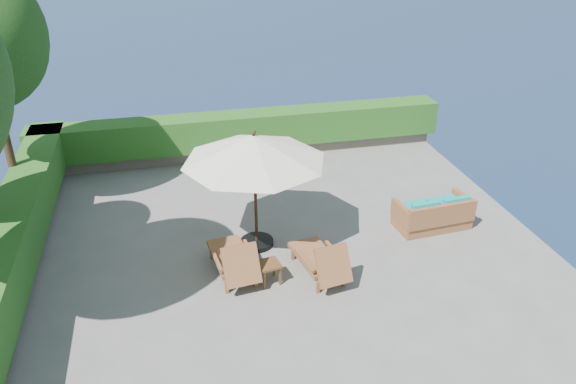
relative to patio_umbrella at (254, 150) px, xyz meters
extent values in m
plane|color=gray|center=(0.51, -0.46, -2.38)|extent=(12.00, 12.00, 0.00)
cube|color=#504940|center=(0.51, -0.46, -3.93)|extent=(12.00, 12.00, 3.00)
plane|color=#19294E|center=(0.51, -0.46, -5.38)|extent=(600.00, 600.00, 0.00)
cube|color=#6B6255|center=(0.51, 5.14, -2.20)|extent=(12.00, 0.60, 0.36)
cube|color=#6B6255|center=(-5.09, -0.46, -2.20)|extent=(0.60, 12.00, 0.36)
cube|color=#1A4915|center=(0.51, 5.14, -1.53)|extent=(12.40, 0.90, 1.00)
cube|color=#1A4915|center=(-5.09, -0.46, -1.53)|extent=(0.90, 12.40, 1.00)
cylinder|color=#452D1A|center=(-5.49, 2.74, -0.04)|extent=(0.20, 0.20, 4.68)
cylinder|color=black|center=(0.00, 0.00, -2.32)|extent=(0.81, 0.81, 0.12)
cylinder|color=#311B11|center=(0.00, 0.00, -1.02)|extent=(0.07, 0.07, 2.71)
cone|color=beige|center=(0.00, 0.00, 0.03)|extent=(3.35, 3.35, 0.60)
sphere|color=#311B11|center=(0.00, 0.00, 0.39)|extent=(0.10, 0.10, 0.10)
cube|color=brown|center=(-0.91, -1.63, -2.24)|extent=(0.07, 0.07, 0.29)
cube|color=brown|center=(-0.30, -1.55, -2.24)|extent=(0.07, 0.07, 0.29)
cube|color=brown|center=(-1.08, -0.32, -2.24)|extent=(0.07, 0.07, 0.29)
cube|color=brown|center=(-0.46, -0.24, -2.24)|extent=(0.07, 0.07, 0.29)
cube|color=brown|center=(-0.70, -0.83, -2.05)|extent=(0.90, 1.51, 0.10)
cube|color=brown|center=(-0.60, -1.65, -1.74)|extent=(0.78, 0.55, 0.77)
cube|color=brown|center=(-1.04, -1.10, -1.88)|extent=(0.18, 0.94, 0.06)
cube|color=brown|center=(-0.30, -1.00, -1.88)|extent=(0.18, 0.94, 0.06)
cube|color=brown|center=(0.88, -2.04, -2.24)|extent=(0.07, 0.07, 0.28)
cube|color=brown|center=(1.47, -1.94, -2.24)|extent=(0.07, 0.07, 0.28)
cube|color=brown|center=(0.66, -0.78, -2.24)|extent=(0.07, 0.07, 0.28)
cube|color=brown|center=(1.25, -0.67, -2.24)|extent=(0.07, 0.07, 0.28)
cube|color=brown|center=(1.05, -1.25, -2.06)|extent=(0.93, 1.49, 0.10)
cube|color=brown|center=(1.19, -2.04, -1.76)|extent=(0.77, 0.57, 0.75)
cube|color=brown|center=(0.73, -1.52, -1.90)|extent=(0.22, 0.91, 0.05)
cube|color=brown|center=(1.44, -1.40, -1.90)|extent=(0.22, 0.91, 0.05)
cube|color=brown|center=(-0.14, -1.67, -2.17)|extent=(0.05, 0.05, 0.42)
cube|color=brown|center=(0.20, -1.60, -2.17)|extent=(0.05, 0.05, 0.42)
cube|color=brown|center=(-0.20, -1.33, -2.17)|extent=(0.05, 0.05, 0.42)
cube|color=brown|center=(0.14, -1.27, -2.17)|extent=(0.05, 0.05, 0.42)
cube|color=brown|center=(0.00, -1.47, -1.94)|extent=(0.51, 0.51, 0.05)
cube|color=brown|center=(4.27, -0.14, -2.19)|extent=(1.81, 1.01, 0.39)
cube|color=brown|center=(4.30, -0.55, -1.85)|extent=(1.75, 0.28, 0.53)
cube|color=brown|center=(3.44, -0.21, -1.89)|extent=(0.19, 0.88, 0.44)
cube|color=brown|center=(5.10, -0.07, -1.89)|extent=(0.19, 0.88, 0.44)
cube|color=teal|center=(3.86, -0.12, -1.90)|extent=(0.81, 0.76, 0.17)
cube|color=teal|center=(4.67, -0.06, -1.90)|extent=(0.81, 0.76, 0.17)
cube|color=teal|center=(3.89, -0.48, -1.68)|extent=(0.69, 0.19, 0.35)
cube|color=teal|center=(4.70, -0.42, -1.68)|extent=(0.69, 0.19, 0.35)
camera|label=1|loc=(-1.76, -10.78, 4.68)|focal=35.00mm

